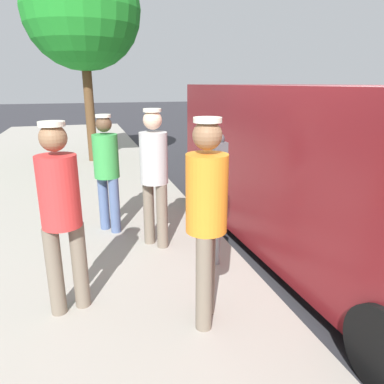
% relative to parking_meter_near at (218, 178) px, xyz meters
% --- Properties ---
extents(ground_plane, '(80.00, 80.00, 0.00)m').
position_rel_parking_meter_near_xyz_m(ground_plane, '(-1.35, 0.32, -1.18)').
color(ground_plane, '#2D2D33').
extents(sidewalk_slab, '(5.00, 32.00, 0.15)m').
position_rel_parking_meter_near_xyz_m(sidewalk_slab, '(2.15, 0.32, -1.11)').
color(sidewalk_slab, '#9E998E').
rests_on(sidewalk_slab, ground).
extents(parking_meter_near, '(0.14, 0.18, 1.52)m').
position_rel_parking_meter_near_xyz_m(parking_meter_near, '(0.00, 0.00, 0.00)').
color(parking_meter_near, gray).
rests_on(parking_meter_near, sidewalk_slab).
extents(pedestrian_in_gray, '(0.34, 0.34, 1.74)m').
position_rel_parking_meter_near_xyz_m(pedestrian_in_gray, '(0.57, -0.72, -0.03)').
color(pedestrian_in_gray, '#726656').
rests_on(pedestrian_in_gray, sidewalk_slab).
extents(pedestrian_in_orange, '(0.34, 0.34, 1.78)m').
position_rel_parking_meter_near_xyz_m(pedestrian_in_orange, '(0.46, 0.95, -0.00)').
color(pedestrian_in_orange, '#726656').
rests_on(pedestrian_in_orange, sidewalk_slab).
extents(pedestrian_in_green, '(0.34, 0.34, 1.63)m').
position_rel_parking_meter_near_xyz_m(pedestrian_in_green, '(1.10, -1.38, -0.10)').
color(pedestrian_in_green, '#4C608C').
rests_on(pedestrian_in_green, sidewalk_slab).
extents(pedestrian_in_red, '(0.35, 0.34, 1.73)m').
position_rel_parking_meter_near_xyz_m(pedestrian_in_red, '(1.61, 0.44, -0.03)').
color(pedestrian_in_red, '#726656').
rests_on(pedestrian_in_red, sidewalk_slab).
extents(parked_van, '(2.24, 5.25, 2.15)m').
position_rel_parking_meter_near_xyz_m(parked_van, '(-1.50, -0.18, -0.03)').
color(parked_van, maroon).
rests_on(parked_van, ground).
extents(street_tree, '(2.86, 2.86, 5.16)m').
position_rel_parking_meter_near_xyz_m(street_tree, '(1.16, -6.49, 2.68)').
color(street_tree, brown).
rests_on(street_tree, sidewalk_slab).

